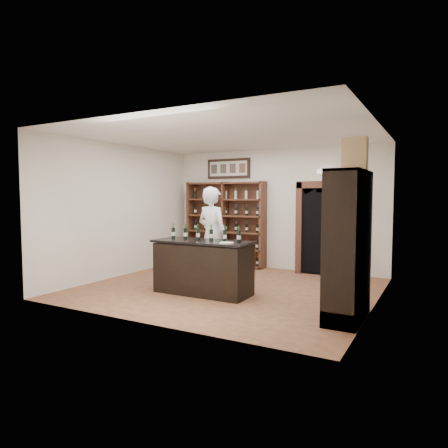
# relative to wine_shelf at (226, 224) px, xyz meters

# --- Properties ---
(floor) EXTENTS (5.50, 5.50, 0.00)m
(floor) POSITION_rel_wine_shelf_xyz_m (1.30, -2.33, -1.10)
(floor) COLOR #8F6039
(floor) RESTS_ON ground
(ceiling) EXTENTS (5.50, 5.50, 0.00)m
(ceiling) POSITION_rel_wine_shelf_xyz_m (1.30, -2.33, 1.90)
(ceiling) COLOR white
(ceiling) RESTS_ON wall_back
(wall_back) EXTENTS (5.50, 0.04, 3.00)m
(wall_back) POSITION_rel_wine_shelf_xyz_m (1.30, 0.17, 0.40)
(wall_back) COLOR silver
(wall_back) RESTS_ON ground
(wall_left) EXTENTS (0.04, 5.00, 3.00)m
(wall_left) POSITION_rel_wine_shelf_xyz_m (-1.45, -2.33, 0.40)
(wall_left) COLOR silver
(wall_left) RESTS_ON ground
(wall_right) EXTENTS (0.04, 5.00, 3.00)m
(wall_right) POSITION_rel_wine_shelf_xyz_m (4.05, -2.33, 0.40)
(wall_right) COLOR silver
(wall_right) RESTS_ON ground
(wine_shelf) EXTENTS (2.20, 0.38, 2.20)m
(wine_shelf) POSITION_rel_wine_shelf_xyz_m (0.00, 0.00, 0.00)
(wine_shelf) COLOR #552C1D
(wine_shelf) RESTS_ON ground
(framed_picture) EXTENTS (1.25, 0.04, 0.52)m
(framed_picture) POSITION_rel_wine_shelf_xyz_m (0.00, 0.14, 1.45)
(framed_picture) COLOR black
(framed_picture) RESTS_ON wall_back
(arched_doorway) EXTENTS (1.17, 0.35, 2.17)m
(arched_doorway) POSITION_rel_wine_shelf_xyz_m (2.55, -0.00, 0.04)
(arched_doorway) COLOR black
(arched_doorway) RESTS_ON ground
(emergency_light) EXTENTS (0.30, 0.10, 0.10)m
(emergency_light) POSITION_rel_wine_shelf_xyz_m (2.55, 0.09, 1.30)
(emergency_light) COLOR white
(emergency_light) RESTS_ON wall_back
(tasting_counter) EXTENTS (1.88, 0.78, 1.00)m
(tasting_counter) POSITION_rel_wine_shelf_xyz_m (1.10, -2.93, -0.61)
(tasting_counter) COLOR black
(tasting_counter) RESTS_ON ground
(counter_bottle_0) EXTENTS (0.07, 0.07, 0.30)m
(counter_bottle_0) POSITION_rel_wine_shelf_xyz_m (0.38, -2.87, 0.01)
(counter_bottle_0) COLOR black
(counter_bottle_0) RESTS_ON tasting_counter
(counter_bottle_1) EXTENTS (0.07, 0.07, 0.30)m
(counter_bottle_1) POSITION_rel_wine_shelf_xyz_m (0.67, -2.87, 0.01)
(counter_bottle_1) COLOR black
(counter_bottle_1) RESTS_ON tasting_counter
(counter_bottle_2) EXTENTS (0.07, 0.07, 0.30)m
(counter_bottle_2) POSITION_rel_wine_shelf_xyz_m (0.96, -2.87, 0.01)
(counter_bottle_2) COLOR black
(counter_bottle_2) RESTS_ON tasting_counter
(counter_bottle_3) EXTENTS (0.07, 0.07, 0.30)m
(counter_bottle_3) POSITION_rel_wine_shelf_xyz_m (1.24, -2.87, 0.01)
(counter_bottle_3) COLOR black
(counter_bottle_3) RESTS_ON tasting_counter
(counter_bottle_4) EXTENTS (0.07, 0.07, 0.30)m
(counter_bottle_4) POSITION_rel_wine_shelf_xyz_m (1.53, -2.87, 0.01)
(counter_bottle_4) COLOR black
(counter_bottle_4) RESTS_ON tasting_counter
(counter_bottle_5) EXTENTS (0.07, 0.07, 0.30)m
(counter_bottle_5) POSITION_rel_wine_shelf_xyz_m (1.82, -2.87, 0.01)
(counter_bottle_5) COLOR black
(counter_bottle_5) RESTS_ON tasting_counter
(side_cabinet) EXTENTS (0.48, 1.20, 2.20)m
(side_cabinet) POSITION_rel_wine_shelf_xyz_m (3.82, -3.23, -0.35)
(side_cabinet) COLOR black
(side_cabinet) RESTS_ON ground
(shopkeeper) EXTENTS (0.82, 0.63, 2.01)m
(shopkeeper) POSITION_rel_wine_shelf_xyz_m (0.85, -2.17, -0.09)
(shopkeeper) COLOR silver
(shopkeeper) RESTS_ON ground
(plate) EXTENTS (0.25, 0.25, 0.02)m
(plate) POSITION_rel_wine_shelf_xyz_m (1.71, -3.13, -0.09)
(plate) COLOR beige
(plate) RESTS_ON tasting_counter
(wine_crate) EXTENTS (0.38, 0.17, 0.52)m
(wine_crate) POSITION_rel_wine_shelf_xyz_m (3.78, -2.83, 1.36)
(wine_crate) COLOR tan
(wine_crate) RESTS_ON side_cabinet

